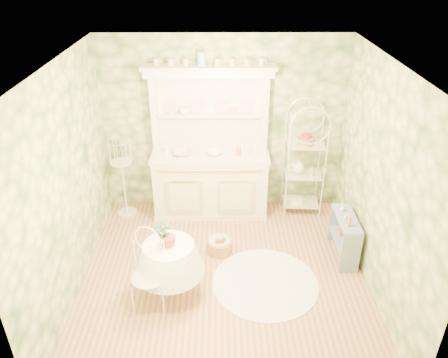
{
  "coord_description": "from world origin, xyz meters",
  "views": [
    {
      "loc": [
        -0.04,
        -4.33,
        3.8
      ],
      "look_at": [
        0.0,
        0.5,
        1.15
      ],
      "focal_mm": 35.0,
      "sensor_mm": 36.0,
      "label": 1
    }
  ],
  "objects_px": {
    "bakers_rack": "(305,156)",
    "round_table": "(170,273)",
    "cafe_chair": "(149,280)",
    "floor_basket": "(220,246)",
    "birdcage_stand": "(123,174)",
    "side_shelf": "(344,238)",
    "kitchen_dresser": "(210,146)"
  },
  "relations": [
    {
      "from": "bakers_rack",
      "to": "round_table",
      "type": "distance_m",
      "value": 2.71
    },
    {
      "from": "cafe_chair",
      "to": "birdcage_stand",
      "type": "xyz_separation_m",
      "value": [
        -0.66,
        2.0,
        0.3
      ]
    },
    {
      "from": "floor_basket",
      "to": "bakers_rack",
      "type": "bearing_deg",
      "value": 39.69
    },
    {
      "from": "side_shelf",
      "to": "birdcage_stand",
      "type": "xyz_separation_m",
      "value": [
        -3.13,
        1.05,
        0.42
      ]
    },
    {
      "from": "cafe_chair",
      "to": "floor_basket",
      "type": "xyz_separation_m",
      "value": [
        0.8,
        1.03,
        -0.31
      ]
    },
    {
      "from": "kitchen_dresser",
      "to": "side_shelf",
      "type": "bearing_deg",
      "value": -31.46
    },
    {
      "from": "side_shelf",
      "to": "cafe_chair",
      "type": "distance_m",
      "value": 2.65
    },
    {
      "from": "bakers_rack",
      "to": "round_table",
      "type": "height_order",
      "value": "bakers_rack"
    },
    {
      "from": "kitchen_dresser",
      "to": "floor_basket",
      "type": "height_order",
      "value": "kitchen_dresser"
    },
    {
      "from": "floor_basket",
      "to": "cafe_chair",
      "type": "bearing_deg",
      "value": -127.81
    },
    {
      "from": "cafe_chair",
      "to": "floor_basket",
      "type": "relative_size",
      "value": 2.67
    },
    {
      "from": "round_table",
      "to": "birdcage_stand",
      "type": "bearing_deg",
      "value": 116.43
    },
    {
      "from": "kitchen_dresser",
      "to": "bakers_rack",
      "type": "bearing_deg",
      "value": 1.63
    },
    {
      "from": "bakers_rack",
      "to": "side_shelf",
      "type": "bearing_deg",
      "value": -66.97
    },
    {
      "from": "bakers_rack",
      "to": "cafe_chair",
      "type": "height_order",
      "value": "bakers_rack"
    },
    {
      "from": "kitchen_dresser",
      "to": "bakers_rack",
      "type": "xyz_separation_m",
      "value": [
        1.42,
        0.04,
        -0.19
      ]
    },
    {
      "from": "bakers_rack",
      "to": "cafe_chair",
      "type": "relative_size",
      "value": 2.31
    },
    {
      "from": "kitchen_dresser",
      "to": "side_shelf",
      "type": "xyz_separation_m",
      "value": [
        1.81,
        -1.11,
        -0.86
      ]
    },
    {
      "from": "round_table",
      "to": "cafe_chair",
      "type": "relative_size",
      "value": 0.74
    },
    {
      "from": "kitchen_dresser",
      "to": "bakers_rack",
      "type": "height_order",
      "value": "kitchen_dresser"
    },
    {
      "from": "floor_basket",
      "to": "kitchen_dresser",
      "type": "bearing_deg",
      "value": 97.72
    },
    {
      "from": "kitchen_dresser",
      "to": "round_table",
      "type": "bearing_deg",
      "value": -103.98
    },
    {
      "from": "side_shelf",
      "to": "floor_basket",
      "type": "height_order",
      "value": "side_shelf"
    },
    {
      "from": "kitchen_dresser",
      "to": "floor_basket",
      "type": "xyz_separation_m",
      "value": [
        0.14,
        -1.02,
        -1.04
      ]
    },
    {
      "from": "round_table",
      "to": "kitchen_dresser",
      "type": "bearing_deg",
      "value": 76.02
    },
    {
      "from": "round_table",
      "to": "cafe_chair",
      "type": "xyz_separation_m",
      "value": [
        -0.21,
        -0.25,
        0.11
      ]
    },
    {
      "from": "side_shelf",
      "to": "round_table",
      "type": "height_order",
      "value": "round_table"
    },
    {
      "from": "kitchen_dresser",
      "to": "cafe_chair",
      "type": "bearing_deg",
      "value": -107.85
    },
    {
      "from": "round_table",
      "to": "floor_basket",
      "type": "relative_size",
      "value": 1.96
    },
    {
      "from": "bakers_rack",
      "to": "cafe_chair",
      "type": "xyz_separation_m",
      "value": [
        -2.08,
        -2.09,
        -0.54
      ]
    },
    {
      "from": "bakers_rack",
      "to": "round_table",
      "type": "relative_size",
      "value": 3.14
    },
    {
      "from": "side_shelf",
      "to": "cafe_chair",
      "type": "xyz_separation_m",
      "value": [
        -2.47,
        -0.95,
        0.12
      ]
    }
  ]
}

